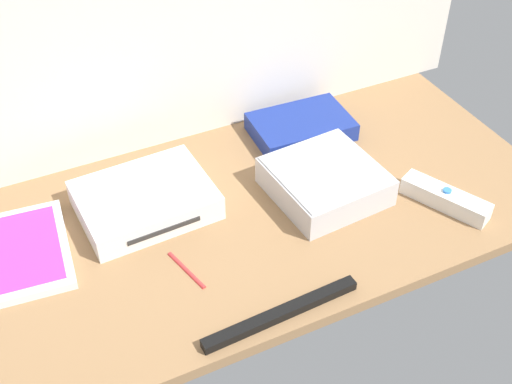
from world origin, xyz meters
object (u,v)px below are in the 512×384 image
network_router (301,127)px  sensor_bar (281,313)px  remote_wand (445,198)px  stylus_pen (186,269)px  mini_computer (325,181)px  game_console (145,200)px  game_case (23,252)px

network_router → sensor_bar: network_router is taller
remote_wand → sensor_bar: remote_wand is taller
remote_wand → stylus_pen: size_ratio=1.65×
mini_computer → sensor_bar: mini_computer is taller
game_console → sensor_bar: size_ratio=0.91×
game_case → stylus_pen: (21.23, -13.60, -0.41)cm
game_case → network_router: (53.02, 9.29, 0.94)cm
mini_computer → sensor_bar: size_ratio=0.76×
mini_computer → game_case: bearing=171.6°
network_router → sensor_bar: 43.28cm
game_console → game_case: 20.29cm
game_console → stylus_pen: game_console is taller
game_console → stylus_pen: (1.06, -15.27, -1.85)cm
mini_computer → sensor_bar: bearing=-132.6°
game_console → mini_computer: mini_computer is taller
remote_wand → sensor_bar: size_ratio=0.62×
game_console → network_router: 33.73cm
mini_computer → network_router: 17.07cm
sensor_bar → remote_wand: bearing=11.6°
remote_wand → mini_computer: bearing=119.2°
network_router → sensor_bar: size_ratio=0.77×
network_router → sensor_bar: bearing=-119.4°
network_router → remote_wand: bearing=-64.3°
network_router → stylus_pen: 39.20cm
mini_computer → remote_wand: bearing=-34.9°
mini_computer → stylus_pen: bearing=-166.7°
mini_computer → stylus_pen: mini_computer is taller
game_console → stylus_pen: 15.41cm
remote_wand → stylus_pen: 43.83cm
remote_wand → stylus_pen: (-43.54, 4.88, -1.16)cm
game_console → network_router: game_console is taller
game_console → sensor_bar: bearing=-74.0°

